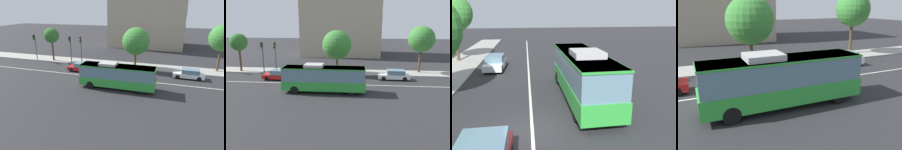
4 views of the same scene
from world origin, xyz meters
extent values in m
plane|color=#28282B|center=(0.00, 0.00, 0.00)|extent=(160.00, 160.00, 0.00)
cube|color=#9E9B93|center=(0.00, 7.31, 0.07)|extent=(80.00, 3.92, 0.14)
cube|color=silver|center=(0.00, 0.00, 0.01)|extent=(76.00, 0.16, 0.01)
cube|color=green|center=(4.00, -3.47, 0.98)|extent=(10.01, 2.54, 1.10)
cube|color=slate|center=(4.00, -3.47, 2.31)|extent=(9.81, 2.46, 1.58)
cube|color=green|center=(4.00, -3.47, 3.04)|extent=(9.91, 2.51, 0.12)
cube|color=#B2B2B2|center=(2.80, -3.48, 3.28)|extent=(2.21, 1.81, 0.36)
cylinder|color=black|center=(7.39, -2.36, 0.50)|extent=(1.00, 0.30, 1.00)
cylinder|color=black|center=(7.40, -4.56, 0.50)|extent=(1.00, 0.30, 1.00)
cylinder|color=black|center=(0.59, -2.38, 0.50)|extent=(1.00, 0.30, 1.00)
cylinder|color=black|center=(0.60, -4.58, 0.50)|extent=(1.00, 0.30, 1.00)
cube|color=#B21919|center=(-3.65, 1.77, 0.52)|extent=(4.53, 1.87, 0.60)
cube|color=slate|center=(-3.40, 1.77, 1.14)|extent=(2.54, 1.69, 0.64)
cylinder|color=black|center=(-5.16, 1.00, 0.32)|extent=(0.64, 0.23, 0.64)
cylinder|color=black|center=(-5.13, 2.60, 0.32)|extent=(0.64, 0.23, 0.64)
cylinder|color=black|center=(-2.16, 0.95, 0.32)|extent=(0.64, 0.23, 0.64)
cylinder|color=black|center=(-2.13, 2.55, 0.32)|extent=(0.64, 0.23, 0.64)
cube|color=white|center=(13.30, 3.33, 0.52)|extent=(4.55, 1.93, 0.60)
cube|color=slate|center=(13.55, 3.32, 1.14)|extent=(2.57, 1.73, 0.64)
cylinder|color=black|center=(11.78, 2.57, 0.32)|extent=(0.65, 0.24, 0.64)
cylinder|color=black|center=(11.82, 4.17, 0.32)|extent=(0.65, 0.24, 0.64)
cylinder|color=black|center=(14.77, 2.48, 0.32)|extent=(0.65, 0.24, 0.64)
cylinder|color=black|center=(14.82, 4.08, 0.32)|extent=(0.65, 0.24, 0.64)
cylinder|color=#47474C|center=(-5.46, 5.73, 2.60)|extent=(0.16, 0.16, 5.20)
cube|color=black|center=(-5.43, 5.45, 4.65)|extent=(0.35, 0.31, 0.96)
sphere|color=#2D2D2D|center=(-5.41, 5.30, 4.97)|extent=(0.22, 0.22, 0.22)
sphere|color=#F9A514|center=(-5.41, 5.30, 4.65)|extent=(0.22, 0.22, 0.22)
sphere|color=#2D2D2D|center=(-5.41, 5.30, 4.33)|extent=(0.22, 0.22, 0.22)
cylinder|color=#47474C|center=(-7.57, 5.68, 2.60)|extent=(0.16, 0.16, 5.20)
cube|color=black|center=(-7.56, 5.40, 4.65)|extent=(0.33, 0.29, 0.96)
sphere|color=#2D2D2D|center=(-7.55, 5.25, 4.97)|extent=(0.22, 0.22, 0.22)
sphere|color=#2D2D2D|center=(-7.55, 5.25, 4.65)|extent=(0.22, 0.22, 0.22)
sphere|color=#1ED838|center=(-7.55, 5.25, 4.33)|extent=(0.22, 0.22, 0.22)
cylinder|color=#4C3823|center=(-11.90, 6.33, 1.98)|extent=(0.36, 0.36, 3.95)
sphere|color=#2D6B28|center=(-11.90, 6.33, 5.03)|extent=(2.88, 2.88, 2.88)
cylinder|color=#4C3823|center=(4.58, 6.26, 1.49)|extent=(0.36, 0.36, 2.99)
sphere|color=#387F33|center=(4.58, 6.26, 4.74)|extent=(4.66, 4.66, 4.66)
cylinder|color=#4C3823|center=(18.10, 8.15, 2.01)|extent=(0.36, 0.36, 4.02)
sphere|color=#387F33|center=(18.10, 8.15, 5.60)|extent=(4.22, 4.22, 4.22)
cube|color=tan|center=(3.79, 28.50, 10.20)|extent=(19.15, 13.69, 20.40)
cube|color=slate|center=(13.22, 28.25, 2.11)|extent=(0.40, 11.87, 1.50)
cube|color=slate|center=(13.22, 28.25, 5.51)|extent=(0.40, 11.87, 1.50)
cube|color=slate|center=(13.22, 28.25, 8.91)|extent=(0.40, 11.87, 1.50)
cube|color=slate|center=(13.22, 28.25, 12.31)|extent=(0.40, 11.87, 1.50)
camera|label=1|loc=(10.54, -27.22, 10.45)|focal=31.89mm
camera|label=2|loc=(8.16, -29.33, 8.55)|focal=35.87mm
camera|label=3|loc=(-10.29, 0.11, 5.65)|focal=36.46mm
camera|label=4|loc=(-1.10, -16.07, 6.13)|focal=37.39mm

